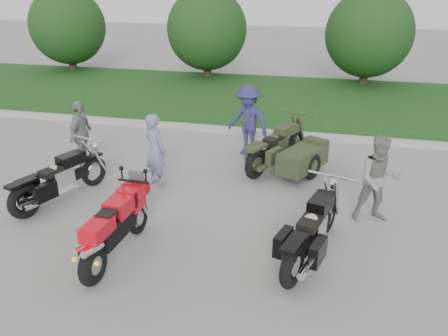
% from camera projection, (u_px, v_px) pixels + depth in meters
% --- Properties ---
extents(ground, '(80.00, 80.00, 0.00)m').
position_uv_depth(ground, '(169.00, 238.00, 7.79)').
color(ground, gray).
rests_on(ground, ground).
extents(curb, '(60.00, 0.30, 0.15)m').
position_uv_depth(curb, '(238.00, 131.00, 13.12)').
color(curb, '#ADAAA3').
rests_on(curb, ground).
extents(grass_strip, '(60.00, 8.00, 0.14)m').
position_uv_depth(grass_strip, '(259.00, 98.00, 16.83)').
color(grass_strip, '#295B1F').
rests_on(grass_strip, ground).
extents(tree_far_left, '(3.60, 3.60, 4.00)m').
position_uv_depth(tree_far_left, '(68.00, 26.00, 21.11)').
color(tree_far_left, '#3F2B1C').
rests_on(tree_far_left, ground).
extents(tree_mid_left, '(3.60, 3.60, 4.00)m').
position_uv_depth(tree_mid_left, '(207.00, 30.00, 19.63)').
color(tree_mid_left, '#3F2B1C').
rests_on(tree_mid_left, ground).
extents(tree_mid_right, '(3.60, 3.60, 4.00)m').
position_uv_depth(tree_mid_right, '(369.00, 34.00, 18.14)').
color(tree_mid_right, '#3F2B1C').
rests_on(tree_mid_right, ground).
extents(sportbike_red, '(0.41, 2.13, 1.01)m').
position_uv_depth(sportbike_red, '(115.00, 226.00, 7.03)').
color(sportbike_red, black).
rests_on(sportbike_red, ground).
extents(cruiser_left, '(0.93, 2.34, 0.93)m').
position_uv_depth(cruiser_left, '(57.00, 181.00, 8.87)').
color(cruiser_left, black).
rests_on(cruiser_left, ground).
extents(cruiser_right, '(0.85, 2.42, 0.95)m').
position_uv_depth(cruiser_right, '(311.00, 234.00, 7.02)').
color(cruiser_right, black).
rests_on(cruiser_right, ground).
extents(cruiser_sidecar, '(1.86, 2.36, 0.98)m').
position_uv_depth(cruiser_sidecar, '(291.00, 155.00, 10.27)').
color(cruiser_sidecar, black).
rests_on(cruiser_sidecar, ground).
extents(person_stripe, '(0.72, 0.64, 1.65)m').
position_uv_depth(person_stripe, '(155.00, 150.00, 9.53)').
color(person_stripe, slate).
rests_on(person_stripe, ground).
extents(person_grey, '(0.92, 0.78, 1.69)m').
position_uv_depth(person_grey, '(379.00, 179.00, 8.07)').
color(person_grey, gray).
rests_on(person_grey, ground).
extents(person_denim, '(1.37, 1.11, 1.84)m').
position_uv_depth(person_denim, '(248.00, 121.00, 11.20)').
color(person_denim, navy).
rests_on(person_denim, ground).
extents(person_back, '(0.47, 0.99, 1.65)m').
position_uv_depth(person_back, '(81.00, 135.00, 10.48)').
color(person_back, gray).
rests_on(person_back, ground).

